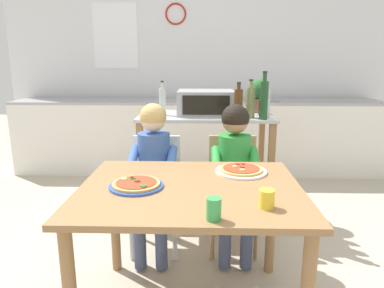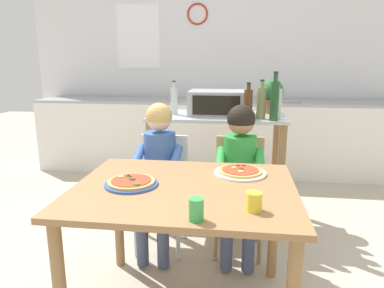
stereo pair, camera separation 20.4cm
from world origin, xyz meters
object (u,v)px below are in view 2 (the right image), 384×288
at_px(bottle_slim_sauce, 174,101).
at_px(pizza_plate_blue_rimmed, 131,183).
at_px(child_in_green_shirt, 240,164).
at_px(bottle_squat_spirits, 261,102).
at_px(bottle_brown_beer, 248,104).
at_px(toaster_oven, 217,103).
at_px(dining_chair_right, 239,186).
at_px(pizza_plate_white, 240,172).
at_px(kitchen_island_cart, 216,150).
at_px(bottle_dark_olive_oil, 277,103).
at_px(bottle_tall_green_wine, 274,100).
at_px(drinking_cup_green, 196,209).
at_px(potted_herb_plant, 272,95).
at_px(drinking_cup_yellow, 254,202).
at_px(dining_chair_left, 162,183).
at_px(child_in_blue_striped_shirt, 158,163).
at_px(dining_table, 184,206).
at_px(bottle_clear_vinegar, 276,102).

distance_m(bottle_slim_sauce, pizza_plate_blue_rimmed, 1.25).
bearing_deg(bottle_slim_sauce, child_in_green_shirt, -46.73).
bearing_deg(bottle_squat_spirits, bottle_brown_beer, -142.60).
bearing_deg(toaster_oven, dining_chair_right, -69.19).
xyz_separation_m(toaster_oven, pizza_plate_white, (0.19, -1.00, -0.27)).
relative_size(kitchen_island_cart, bottle_dark_olive_oil, 3.89).
distance_m(bottle_dark_olive_oil, bottle_tall_green_wine, 0.10).
xyz_separation_m(child_in_green_shirt, drinking_cup_green, (-0.18, -0.99, 0.10)).
relative_size(kitchen_island_cart, toaster_oven, 2.40).
distance_m(bottle_squat_spirits, pizza_plate_blue_rimmed, 1.33).
bearing_deg(potted_herb_plant, toaster_oven, -161.01).
distance_m(drinking_cup_yellow, drinking_cup_green, 0.26).
xyz_separation_m(child_in_green_shirt, drinking_cup_yellow, (0.06, -0.87, 0.10)).
distance_m(dining_chair_left, pizza_plate_blue_rimmed, 0.77).
distance_m(bottle_squat_spirits, drinking_cup_green, 1.51).
distance_m(kitchen_island_cart, dining_chair_left, 0.64).
bearing_deg(dining_chair_right, potted_herb_plant, 68.75).
xyz_separation_m(bottle_dark_olive_oil, drinking_cup_green, (-0.45, -1.47, -0.26)).
xyz_separation_m(potted_herb_plant, child_in_blue_striped_shirt, (-0.82, -0.81, -0.39)).
distance_m(dining_table, dining_chair_right, 0.80).
xyz_separation_m(bottle_brown_beer, child_in_green_shirt, (-0.05, -0.38, -0.36)).
bearing_deg(child_in_blue_striped_shirt, dining_table, -65.21).
height_order(bottle_dark_olive_oil, pizza_plate_blue_rimmed, bottle_dark_olive_oil).
xyz_separation_m(bottle_clear_vinegar, dining_chair_left, (-0.83, -0.51, -0.55)).
bearing_deg(child_in_green_shirt, pizza_plate_white, -90.01).
height_order(child_in_blue_striped_shirt, child_in_green_shirt, child_in_blue_striped_shirt).
height_order(toaster_oven, dining_chair_right, toaster_oven).
height_order(bottle_dark_olive_oil, bottle_tall_green_wine, bottle_tall_green_wine).
xyz_separation_m(dining_table, dining_chair_right, (0.28, 0.73, -0.14)).
bearing_deg(dining_chair_left, bottle_squat_spirits, 27.12).
distance_m(bottle_clear_vinegar, drinking_cup_green, 1.68).
height_order(toaster_oven, pizza_plate_white, toaster_oven).
bearing_deg(dining_chair_left, dining_table, -69.01).
bearing_deg(dining_chair_left, drinking_cup_green, -70.79).
bearing_deg(dining_table, bottle_clear_vinegar, 65.50).
distance_m(bottle_dark_olive_oil, drinking_cup_yellow, 1.39).
bearing_deg(dining_table, child_in_green_shirt, 65.20).
bearing_deg(potted_herb_plant, dining_chair_left, -139.78).
relative_size(potted_herb_plant, child_in_green_shirt, 0.27).
bearing_deg(dining_chair_right, child_in_blue_striped_shirt, -165.79).
xyz_separation_m(bottle_squat_spirits, dining_chair_left, (-0.71, -0.36, -0.56)).
bearing_deg(dining_chair_left, pizza_plate_white, -40.40).
relative_size(bottle_brown_beer, bottle_tall_green_wine, 0.78).
height_order(bottle_squat_spirits, pizza_plate_white, bottle_squat_spirits).
bearing_deg(bottle_clear_vinegar, toaster_oven, 177.78).
distance_m(kitchen_island_cart, pizza_plate_white, 1.02).
distance_m(dining_chair_right, drinking_cup_green, 1.16).
bearing_deg(child_in_green_shirt, pizza_plate_blue_rimmed, -131.42).
height_order(bottle_brown_beer, dining_chair_right, bottle_brown_beer).
relative_size(toaster_oven, dining_table, 0.41).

